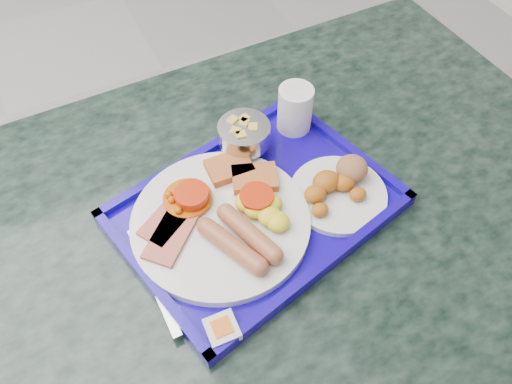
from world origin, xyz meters
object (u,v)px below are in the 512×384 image
table (265,265)px  fruit_bowl (244,134)px  tray (256,209)px  main_plate (226,217)px  juice_cup (295,108)px  bread_plate (339,187)px

table → fruit_bowl: size_ratio=13.60×
tray → main_plate: 0.06m
tray → fruit_bowl: size_ratio=5.42×
main_plate → juice_cup: (0.20, 0.14, 0.03)m
tray → fruit_bowl: (0.04, 0.12, 0.05)m
tray → main_plate: (-0.06, -0.01, 0.02)m
table → main_plate: (-0.08, -0.01, 0.22)m
tray → bread_plate: bearing=-14.1°
fruit_bowl → bread_plate: bearing=-57.5°
bread_plate → fruit_bowl: bearing=122.5°
tray → fruit_bowl: 0.13m
bread_plate → fruit_bowl: fruit_bowl is taller
main_plate → fruit_bowl: bearing=54.1°
bread_plate → fruit_bowl: (-0.10, 0.15, 0.02)m
tray → juice_cup: size_ratio=5.64×
bread_plate → fruit_bowl: size_ratio=1.77×
fruit_bowl → juice_cup: bearing=7.9°
fruit_bowl → tray: bearing=-106.4°
bread_plate → juice_cup: juice_cup is taller
table → fruit_bowl: (0.01, 0.12, 0.25)m
table → bread_plate: bread_plate is taller
table → main_plate: bearing=-175.3°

